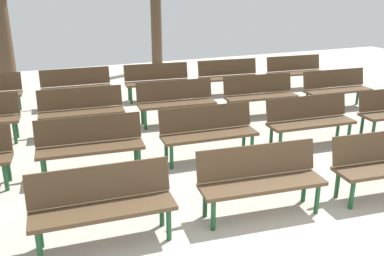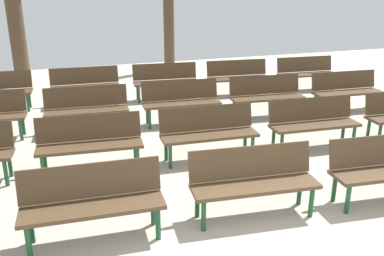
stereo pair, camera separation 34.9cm
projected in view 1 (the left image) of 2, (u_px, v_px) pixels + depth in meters
name	position (u px, v px, depth m)	size (l,w,h in m)	color
bench_r0_c1	(102.00, 201.00, 4.70)	(1.62, 0.57, 0.87)	#4C3823
bench_r0_c2	(260.00, 176.00, 5.29)	(1.64, 0.63, 0.87)	#4C3823
bench_r1_c1	(90.00, 142.00, 6.41)	(1.64, 0.62, 0.87)	#4C3823
bench_r1_c2	(208.00, 129.00, 6.95)	(1.62, 0.57, 0.87)	#4C3823
bench_r1_c3	(309.00, 118.00, 7.52)	(1.63, 0.58, 0.87)	#4C3823
bench_r2_c1	(81.00, 108.00, 8.11)	(1.63, 0.60, 0.87)	#4C3823
bench_r2_c2	(176.00, 99.00, 8.68)	(1.63, 0.61, 0.87)	#4C3823
bench_r2_c3	(260.00, 93.00, 9.20)	(1.64, 0.62, 0.87)	#4C3823
bench_r2_c4	(336.00, 87.00, 9.72)	(1.63, 0.59, 0.87)	#4C3823
bench_r3_c1	(76.00, 85.00, 9.87)	(1.62, 0.55, 0.87)	#4C3823
bench_r3_c2	(157.00, 79.00, 10.42)	(1.64, 0.64, 0.87)	#4C3823
bench_r3_c3	(229.00, 75.00, 10.95)	(1.64, 0.63, 0.87)	#4C3823
bench_r3_c4	(295.00, 70.00, 11.50)	(1.63, 0.60, 0.87)	#4C3823
tree_0	(156.00, 15.00, 13.56)	(0.35, 0.35, 3.53)	#4C3A28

